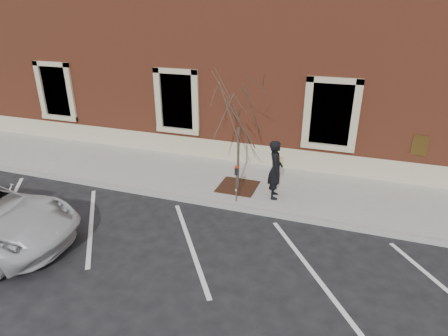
% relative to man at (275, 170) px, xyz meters
% --- Properties ---
extents(ground, '(120.00, 120.00, 0.00)m').
position_rel_man_xyz_m(ground, '(-1.61, -0.97, -1.12)').
color(ground, '#28282B').
rests_on(ground, ground).
extents(sidewalk_near, '(40.00, 3.50, 0.15)m').
position_rel_man_xyz_m(sidewalk_near, '(-1.61, 0.78, -1.05)').
color(sidewalk_near, '#B9B4AE').
rests_on(sidewalk_near, ground).
extents(curb_near, '(40.00, 0.12, 0.15)m').
position_rel_man_xyz_m(curb_near, '(-1.61, -1.02, -1.05)').
color(curb_near, '#9E9E99').
rests_on(curb_near, ground).
extents(parking_stripes, '(28.00, 4.40, 0.01)m').
position_rel_man_xyz_m(parking_stripes, '(-1.61, -3.17, -1.12)').
color(parking_stripes, silver).
rests_on(parking_stripes, ground).
extents(building_civic, '(40.00, 8.62, 8.00)m').
position_rel_man_xyz_m(building_civic, '(-1.61, 6.77, 2.87)').
color(building_civic, brown).
rests_on(building_civic, ground).
extents(man, '(0.60, 0.79, 1.94)m').
position_rel_man_xyz_m(man, '(0.00, 0.00, 0.00)').
color(man, black).
rests_on(man, sidewalk_near).
extents(parking_meter, '(0.11, 0.09, 1.23)m').
position_rel_man_xyz_m(parking_meter, '(-1.08, -0.72, -0.12)').
color(parking_meter, '#595B60').
rests_on(parking_meter, sidewalk_near).
extents(tree_grate, '(1.29, 1.29, 0.03)m').
position_rel_man_xyz_m(tree_grate, '(-1.34, 0.30, -0.95)').
color(tree_grate, '#411D14').
rests_on(tree_grate, sidewalk_near).
extents(sapling, '(2.33, 2.33, 3.89)m').
position_rel_man_xyz_m(sapling, '(-1.34, 0.30, 1.75)').
color(sapling, '#49352C').
rests_on(sapling, sidewalk_near).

